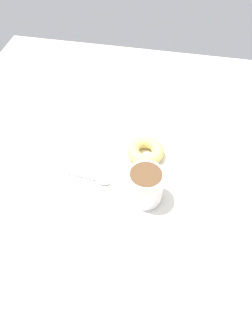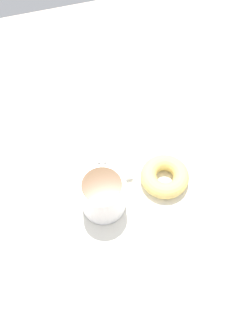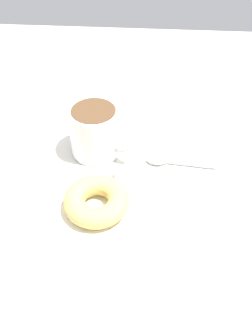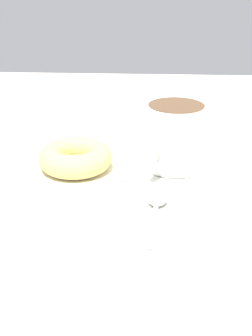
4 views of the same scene
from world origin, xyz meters
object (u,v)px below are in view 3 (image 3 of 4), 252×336
coffee_cup (96,131)px  spoon (165,161)px  donut (96,201)px  sugar_cube (119,174)px

coffee_cup → spoon: bearing=-100.9°
spoon → donut: bearing=136.4°
coffee_cup → spoon: coffee_cup is taller
coffee_cup → spoon: 13.01cm
coffee_cup → sugar_cube: 8.76cm
sugar_cube → donut: bearing=157.3°
donut → spoon: donut is taller
donut → spoon: (10.94, -10.42, -1.22)cm
coffee_cup → donut: 13.69cm
donut → spoon: size_ratio=0.83×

